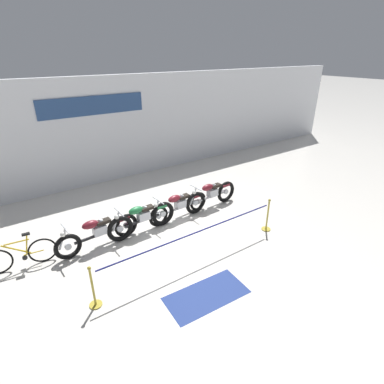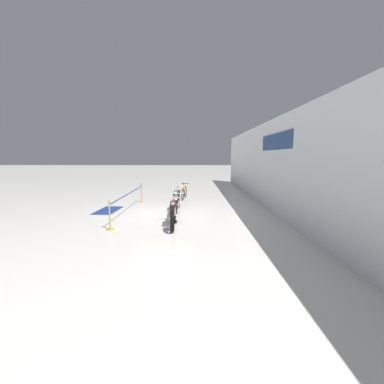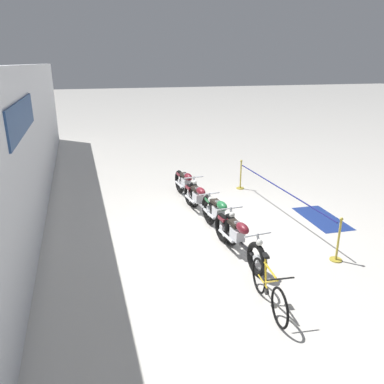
% 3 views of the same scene
% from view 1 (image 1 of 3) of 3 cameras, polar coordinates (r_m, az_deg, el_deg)
% --- Properties ---
extents(ground_plane, '(120.00, 120.00, 0.00)m').
position_cam_1_polar(ground_plane, '(9.18, -4.17, -7.97)').
color(ground_plane, silver).
extents(back_wall, '(28.00, 0.29, 4.20)m').
position_cam_1_polar(back_wall, '(12.73, -16.66, 11.03)').
color(back_wall, white).
rests_on(back_wall, ground).
extents(motorcycle_maroon_0, '(2.42, 0.62, 0.94)m').
position_cam_1_polar(motorcycle_maroon_0, '(8.77, -17.49, -7.36)').
color(motorcycle_maroon_0, black).
rests_on(motorcycle_maroon_0, ground).
extents(motorcycle_green_1, '(2.25, 0.62, 0.98)m').
position_cam_1_polar(motorcycle_green_1, '(9.11, -9.50, -5.01)').
color(motorcycle_green_1, black).
rests_on(motorcycle_green_1, ground).
extents(motorcycle_maroon_2, '(2.29, 0.62, 0.92)m').
position_cam_1_polar(motorcycle_maroon_2, '(9.78, -2.54, -2.54)').
color(motorcycle_maroon_2, black).
rests_on(motorcycle_maroon_2, ground).
extents(motorcycle_maroon_3, '(2.20, 0.62, 0.97)m').
position_cam_1_polar(motorcycle_maroon_3, '(10.44, 3.65, -0.54)').
color(motorcycle_maroon_3, black).
rests_on(motorcycle_maroon_3, ground).
extents(bicycle, '(1.71, 0.48, 0.96)m').
position_cam_1_polar(bicycle, '(8.82, -29.86, -10.38)').
color(bicycle, black).
rests_on(bicycle, ground).
extents(stanchion_far_left, '(5.39, 0.28, 1.05)m').
position_cam_1_polar(stanchion_far_left, '(7.26, -6.70, -11.91)').
color(stanchion_far_left, gold).
rests_on(stanchion_far_left, ground).
extents(stanchion_mid_left, '(0.28, 0.28, 1.05)m').
position_cam_1_polar(stanchion_mid_left, '(9.47, 14.11, -5.09)').
color(stanchion_mid_left, gold).
rests_on(stanchion_mid_left, ground).
extents(floor_banner, '(1.94, 1.03, 0.01)m').
position_cam_1_polar(floor_banner, '(7.21, 2.79, -19.01)').
color(floor_banner, navy).
rests_on(floor_banner, ground).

